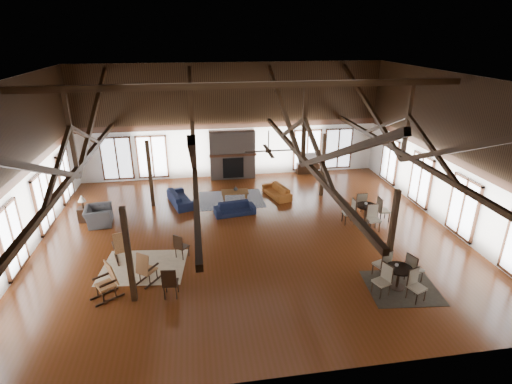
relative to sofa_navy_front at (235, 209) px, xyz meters
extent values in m
plane|color=#552611|center=(0.39, -1.99, -0.26)|extent=(16.00, 16.00, 0.00)
cube|color=black|center=(0.39, -1.99, 5.74)|extent=(16.00, 14.00, 0.02)
cube|color=white|center=(0.39, 5.01, 2.74)|extent=(16.00, 0.02, 6.00)
cube|color=white|center=(0.39, -8.99, 2.74)|extent=(16.00, 0.02, 6.00)
cube|color=white|center=(-7.61, -1.99, 2.74)|extent=(0.02, 14.00, 6.00)
cube|color=white|center=(8.39, -1.99, 2.74)|extent=(0.02, 14.00, 6.00)
cube|color=#32210D|center=(0.39, -1.99, 5.49)|extent=(15.60, 0.18, 0.22)
cube|color=#32210D|center=(-5.61, -1.99, 2.79)|extent=(0.16, 13.70, 0.18)
cube|color=#32210D|center=(-5.61, -1.99, 4.14)|extent=(0.14, 0.14, 2.70)
cube|color=#32210D|center=(-5.61, 1.51, 4.02)|extent=(0.15, 7.07, 3.12)
cube|color=#32210D|center=(-5.61, -5.49, 4.02)|extent=(0.15, 7.07, 3.12)
cube|color=#32210D|center=(-1.61, -1.99, 2.79)|extent=(0.16, 13.70, 0.18)
cube|color=#32210D|center=(-1.61, -1.99, 4.14)|extent=(0.14, 0.14, 2.70)
cube|color=#32210D|center=(-1.61, 1.51, 4.02)|extent=(0.15, 7.07, 3.12)
cube|color=#32210D|center=(-1.61, -5.49, 4.02)|extent=(0.15, 7.07, 3.12)
cube|color=#32210D|center=(2.39, -1.99, 2.79)|extent=(0.16, 13.70, 0.18)
cube|color=#32210D|center=(2.39, -1.99, 4.14)|extent=(0.14, 0.14, 2.70)
cube|color=#32210D|center=(2.39, 1.51, 4.02)|extent=(0.15, 7.07, 3.12)
cube|color=#32210D|center=(2.39, -5.49, 4.02)|extent=(0.15, 7.07, 3.12)
cube|color=#32210D|center=(6.39, -1.99, 2.79)|extent=(0.16, 13.70, 0.18)
cube|color=#32210D|center=(6.39, -1.99, 4.14)|extent=(0.14, 0.14, 2.70)
cube|color=#32210D|center=(6.39, 1.51, 4.02)|extent=(0.15, 7.07, 3.12)
cube|color=#32210D|center=(6.39, -5.49, 4.02)|extent=(0.15, 7.07, 3.12)
cube|color=#32210D|center=(-3.61, -5.49, 1.27)|extent=(0.16, 0.16, 3.05)
cube|color=#32210D|center=(4.39, -5.49, 1.27)|extent=(0.16, 0.16, 3.05)
cube|color=#32210D|center=(-3.61, 1.51, 1.27)|extent=(0.16, 0.16, 3.05)
cube|color=#32210D|center=(4.39, 1.51, 1.27)|extent=(0.16, 0.16, 3.05)
cube|color=#716156|center=(0.39, 4.69, 1.04)|extent=(2.40, 0.62, 2.60)
cube|color=black|center=(0.39, 4.37, 0.39)|extent=(1.10, 0.06, 1.10)
cube|color=#361C10|center=(0.39, 4.41, 1.09)|extent=(2.50, 0.20, 0.12)
cylinder|color=black|center=(0.89, -2.99, 3.79)|extent=(0.04, 0.04, 0.70)
cylinder|color=black|center=(0.89, -2.99, 3.44)|extent=(0.20, 0.20, 0.10)
cube|color=black|center=(1.34, -2.99, 3.44)|extent=(0.70, 0.12, 0.02)
cube|color=black|center=(0.89, -2.54, 3.44)|extent=(0.12, 0.70, 0.02)
cube|color=black|center=(0.44, -2.99, 3.44)|extent=(0.70, 0.12, 0.02)
cube|color=black|center=(0.89, -3.44, 3.44)|extent=(0.12, 0.70, 0.02)
imported|color=#131A35|center=(0.00, 0.00, 0.00)|extent=(1.85, 0.94, 0.52)
imported|color=#141B37|center=(-2.36, 1.48, 0.04)|extent=(2.17, 1.34, 0.59)
imported|color=brown|center=(2.22, 1.68, 0.01)|extent=(1.95, 1.19, 0.53)
cube|color=brown|center=(0.17, 1.47, 0.19)|extent=(1.27, 0.67, 0.06)
cube|color=brown|center=(-0.36, 1.27, -0.05)|extent=(0.06, 0.06, 0.42)
cube|color=brown|center=(-0.36, 1.68, -0.05)|extent=(0.06, 0.06, 0.42)
cube|color=brown|center=(0.69, 1.27, -0.05)|extent=(0.06, 0.06, 0.42)
cube|color=brown|center=(0.69, 1.68, -0.05)|extent=(0.06, 0.06, 0.42)
imported|color=#B2B2B2|center=(0.22, 1.56, 0.33)|extent=(0.20, 0.20, 0.21)
imported|color=#363639|center=(-5.66, -0.09, 0.12)|extent=(1.25, 1.11, 0.76)
cube|color=black|center=(-6.32, 0.31, 0.05)|extent=(0.46, 0.46, 0.61)
cylinder|color=black|center=(-6.32, 0.31, 0.54)|extent=(0.08, 0.08, 0.37)
cone|color=white|center=(-6.32, 0.31, 0.78)|extent=(0.33, 0.33, 0.26)
cube|color=#A46C3E|center=(-4.30, -3.07, 0.17)|extent=(0.62, 0.60, 0.05)
cube|color=#A46C3E|center=(-4.23, -3.28, 0.51)|extent=(0.53, 0.33, 0.71)
cube|color=black|center=(-4.50, -3.13, -0.23)|extent=(0.32, 0.85, 0.05)
cube|color=black|center=(-4.11, -3.01, -0.23)|extent=(0.32, 0.85, 0.05)
cube|color=#A46C3E|center=(-3.27, -4.56, 0.15)|extent=(0.64, 0.64, 0.05)
cube|color=#A46C3E|center=(-3.39, -4.74, 0.48)|extent=(0.49, 0.42, 0.68)
cube|color=black|center=(-3.43, -4.45, -0.23)|extent=(0.52, 0.71, 0.05)
cube|color=black|center=(-3.11, -4.67, -0.23)|extent=(0.52, 0.71, 0.05)
cube|color=#A46C3E|center=(-4.44, -5.25, 0.18)|extent=(0.68, 0.69, 0.05)
cube|color=#A46C3E|center=(-4.25, -5.12, 0.53)|extent=(0.44, 0.53, 0.73)
cube|color=black|center=(-4.32, -5.42, -0.23)|extent=(0.77, 0.54, 0.05)
cube|color=black|center=(-4.56, -5.07, -0.23)|extent=(0.77, 0.54, 0.05)
cube|color=black|center=(-2.22, -3.25, 0.16)|extent=(0.55, 0.55, 0.05)
cube|color=black|center=(-2.33, -3.39, 0.41)|extent=(0.32, 0.28, 0.51)
cylinder|color=black|center=(-2.22, -3.25, -0.05)|extent=(0.03, 0.03, 0.42)
cube|color=black|center=(-2.52, -5.46, 0.21)|extent=(0.48, 0.48, 0.05)
cube|color=black|center=(-2.54, -5.66, 0.49)|extent=(0.44, 0.09, 0.57)
cylinder|color=black|center=(-2.52, -5.46, -0.02)|extent=(0.04, 0.04, 0.47)
cylinder|color=black|center=(4.45, -6.13, 0.43)|extent=(0.81, 0.81, 0.04)
cylinder|color=black|center=(4.45, -6.13, 0.10)|extent=(0.10, 0.10, 0.67)
cylinder|color=black|center=(4.45, -6.13, -0.24)|extent=(0.49, 0.49, 0.04)
cylinder|color=black|center=(5.34, -1.61, 0.48)|extent=(0.87, 0.87, 0.04)
cylinder|color=black|center=(5.34, -1.61, 0.12)|extent=(0.10, 0.10, 0.72)
cylinder|color=black|center=(5.34, -1.61, -0.24)|extent=(0.52, 0.52, 0.04)
imported|color=#B2B2B2|center=(4.40, -6.03, 0.50)|extent=(0.14, 0.14, 0.09)
imported|color=#B2B2B2|center=(5.33, -1.54, 0.55)|extent=(0.15, 0.15, 0.10)
cube|color=black|center=(4.60, 4.76, 0.04)|extent=(1.20, 0.45, 0.60)
imported|color=#B2B2B2|center=(4.58, 4.76, 0.64)|extent=(1.06, 0.19, 0.61)
cube|color=#C8AD8B|center=(-3.53, -3.70, -0.25)|extent=(3.00, 2.48, 0.01)
cube|color=navy|center=(0.01, 1.64, -0.25)|extent=(3.03, 2.29, 0.01)
cube|color=black|center=(4.60, -6.17, -0.25)|extent=(2.33, 2.16, 0.01)
camera|label=1|loc=(-1.54, -15.78, 7.26)|focal=28.00mm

